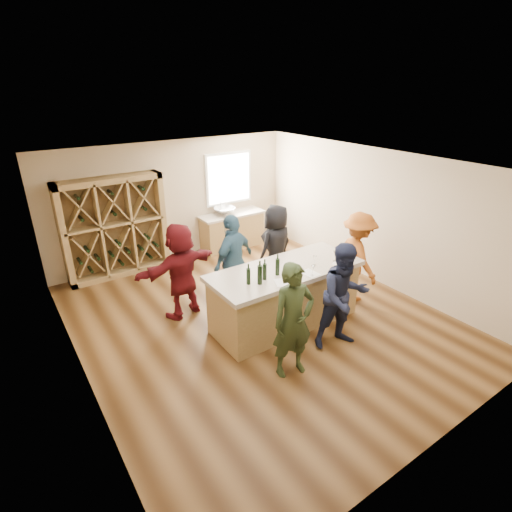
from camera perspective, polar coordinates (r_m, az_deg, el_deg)
floor at (r=7.49m, az=0.24°, el=-9.12°), size 6.00×7.00×0.10m
ceiling at (r=6.39m, az=0.28°, el=13.26°), size 6.00×7.00×0.10m
wall_back at (r=9.78m, az=-11.76°, el=7.78°), size 6.00×0.10×2.80m
wall_front at (r=4.72m, az=26.26°, el=-12.79°), size 6.00×0.10×2.80m
wall_left at (r=5.82m, az=-25.42°, el=-5.50°), size 0.10×7.00×2.80m
wall_right at (r=8.80m, az=16.90°, el=5.45°), size 0.10×7.00×2.80m
window_frame at (r=10.27m, az=-3.94°, el=11.00°), size 1.30×0.06×1.30m
window_pane at (r=10.24m, az=-3.84°, el=10.96°), size 1.18×0.01×1.18m
wine_rack at (r=9.17m, az=-19.51°, el=3.83°), size 2.20×0.45×2.20m
back_counter_base at (r=10.38m, az=-3.45°, el=3.53°), size 1.60×0.58×0.86m
back_counter_top at (r=10.22m, az=-3.51°, el=5.95°), size 1.70×0.62×0.06m
sink at (r=10.09m, az=-4.50°, el=6.41°), size 0.54×0.54×0.19m
faucet at (r=10.22m, az=-5.03°, el=6.96°), size 0.02×0.02×0.30m
tasting_counter_base at (r=7.11m, az=4.16°, el=-5.96°), size 2.60×1.00×1.00m
tasting_counter_top at (r=6.85m, az=4.30°, el=-2.04°), size 2.72×1.12×0.08m
wine_bottle_a at (r=6.24m, az=-1.09°, el=-2.93°), size 0.08×0.08×0.27m
wine_bottle_b at (r=6.23m, az=0.55°, el=-2.71°), size 0.09×0.09×0.32m
wine_bottle_c at (r=6.38m, az=1.25°, el=-2.26°), size 0.07×0.07×0.27m
wine_bottle_e at (r=6.54m, az=3.09°, el=-1.57°), size 0.08×0.08×0.29m
wine_glass_b at (r=6.60m, az=8.11°, el=-2.13°), size 0.08×0.08×0.16m
wine_glass_c at (r=6.91m, az=11.38°, el=-1.10°), size 0.08×0.08×0.17m
wine_glass_d at (r=6.96m, az=8.38°, el=-0.68°), size 0.08×0.08×0.17m
wine_glass_e at (r=7.18m, az=11.22°, el=-0.01°), size 0.09×0.09×0.19m
tasting_menu_a at (r=6.36m, az=3.66°, el=-3.78°), size 0.30×0.33×0.00m
tasting_menu_b at (r=6.70m, az=7.74°, el=-2.44°), size 0.24×0.31×0.00m
tasting_menu_c at (r=7.12m, az=12.00°, el=-1.14°), size 0.29×0.33×0.00m
person_near_left at (r=5.77m, az=5.33°, el=-9.20°), size 0.71×0.57×1.77m
person_near_right at (r=6.48m, az=12.46°, el=-5.69°), size 0.96×0.68×1.78m
person_server at (r=7.96m, az=14.26°, el=-0.12°), size 0.83×1.25×1.78m
person_far_mid at (r=7.49m, az=-3.23°, el=-0.72°), size 1.20×0.91×1.83m
person_far_right at (r=8.22m, az=2.86°, el=1.35°), size 0.96×0.73×1.77m
person_far_left at (r=7.29m, az=-10.64°, el=-2.04°), size 1.74×0.91×1.78m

